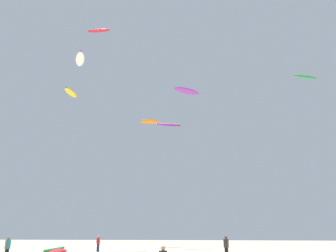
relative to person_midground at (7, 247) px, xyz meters
name	(u,v)px	position (x,y,z in m)	size (l,w,h in m)	color
person_midground	(7,247)	(0.00, 0.00, 0.00)	(0.39, 0.57, 1.74)	black
person_left	(98,242)	(3.81, 11.00, -0.09)	(0.48, 0.36, 1.58)	navy
person_right	(226,245)	(16.52, 2.96, 0.01)	(0.40, 0.49, 1.75)	black
kite_grounded_near	(55,252)	(1.54, 5.18, -0.70)	(1.97, 5.55, 0.66)	red
kite_aloft_0	(187,91)	(13.36, 13.41, 17.93)	(3.60, 2.94, 0.60)	purple
kite_aloft_1	(99,31)	(1.70, 12.62, 26.78)	(3.10, 1.04, 0.45)	red
kite_aloft_2	(149,121)	(6.78, 26.92, 18.39)	(3.14, 1.27, 0.77)	orange
kite_aloft_3	(305,77)	(28.95, 15.71, 20.37)	(3.64, 2.14, 0.77)	green
kite_aloft_4	(80,59)	(3.43, 2.34, 16.83)	(1.79, 3.01, 0.36)	white
kite_aloft_7	(169,125)	(10.32, 22.77, 16.45)	(4.13, 2.32, 0.94)	purple
kite_aloft_8	(80,57)	(0.83, 9.13, 20.93)	(1.91, 3.04, 0.51)	#E5598C
kite_aloft_9	(71,93)	(-1.68, 13.40, 18.17)	(1.11, 3.19, 0.41)	yellow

